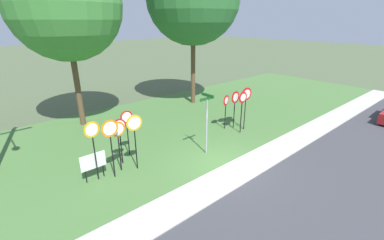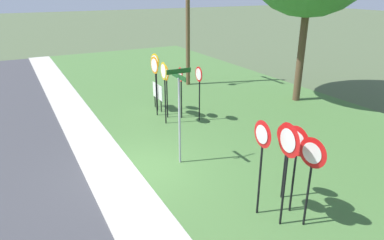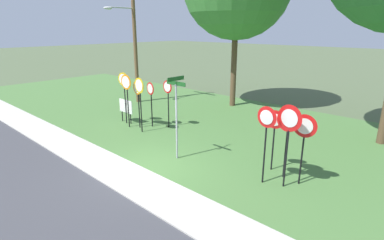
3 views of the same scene
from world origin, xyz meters
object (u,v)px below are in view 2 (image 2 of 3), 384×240
at_px(notice_board, 158,93).
at_px(yield_sign_far_left, 261,146).
at_px(stop_sign_near_right, 199,83).
at_px(stop_sign_far_left, 166,80).
at_px(yield_sign_near_right, 311,162).
at_px(street_name_post, 179,109).
at_px(stop_sign_center_tall, 155,73).
at_px(stop_sign_far_center, 164,79).
at_px(stop_sign_far_right, 156,70).
at_px(yield_sign_near_left, 286,145).
at_px(stop_sign_near_left, 181,82).
at_px(yield_sign_center, 296,149).
at_px(utility_pole, 185,5).
at_px(yield_sign_far_right, 287,150).

bearing_deg(notice_board, yield_sign_far_left, -5.52).
relative_size(stop_sign_near_right, stop_sign_far_left, 1.00).
xyz_separation_m(yield_sign_near_right, street_name_post, (-4.40, -1.24, 0.13)).
bearing_deg(street_name_post, notice_board, 165.27).
bearing_deg(stop_sign_far_left, stop_sign_center_tall, -143.05).
bearing_deg(notice_board, stop_sign_far_center, -12.99).
relative_size(stop_sign_far_center, stop_sign_far_right, 0.99).
bearing_deg(street_name_post, stop_sign_far_left, 162.09).
height_order(stop_sign_far_left, stop_sign_far_right, stop_sign_far_right).
relative_size(stop_sign_near_right, yield_sign_near_left, 1.09).
relative_size(stop_sign_near_left, yield_sign_center, 0.95).
bearing_deg(utility_pole, yield_sign_near_left, -14.65).
bearing_deg(stop_sign_far_center, stop_sign_center_tall, -177.26).
relative_size(stop_sign_far_left, yield_sign_near_left, 1.08).
distance_m(stop_sign_center_tall, notice_board, 1.42).
relative_size(stop_sign_far_right, yield_sign_center, 1.12).
height_order(stop_sign_far_left, yield_sign_far_left, yield_sign_far_left).
xyz_separation_m(stop_sign_far_center, utility_pole, (-5.20, 3.67, 2.61)).
xyz_separation_m(stop_sign_near_left, stop_sign_near_right, (0.67, 0.54, 0.08)).
bearing_deg(stop_sign_center_tall, utility_pole, 136.67).
bearing_deg(stop_sign_near_left, notice_board, -154.54).
relative_size(utility_pole, notice_board, 6.76).
height_order(yield_sign_center, notice_board, yield_sign_center).
xyz_separation_m(stop_sign_far_center, yield_sign_far_right, (7.59, -0.27, 0.10)).
bearing_deg(stop_sign_far_left, yield_sign_near_left, 5.45).
height_order(stop_sign_far_center, yield_sign_near_left, stop_sign_far_center).
distance_m(stop_sign_near_left, yield_sign_near_left, 7.00).
relative_size(stop_sign_near_right, notice_board, 1.93).
distance_m(stop_sign_far_left, street_name_post, 4.35).
xyz_separation_m(stop_sign_center_tall, utility_pole, (-4.09, 3.62, 2.59)).
height_order(stop_sign_far_left, yield_sign_center, yield_sign_center).
bearing_deg(yield_sign_far_left, stop_sign_far_right, 178.32).
height_order(yield_sign_far_right, utility_pole, utility_pole).
relative_size(stop_sign_near_right, yield_sign_far_right, 0.89).
relative_size(stop_sign_near_left, notice_board, 1.85).
bearing_deg(stop_sign_far_center, stop_sign_near_left, 113.16).
distance_m(stop_sign_near_right, stop_sign_center_tall, 2.06).
xyz_separation_m(yield_sign_near_left, yield_sign_far_right, (0.89, -0.83, 0.41)).
distance_m(stop_sign_near_left, stop_sign_far_center, 1.00).
height_order(stop_sign_near_left, yield_sign_far_right, yield_sign_far_right).
bearing_deg(stop_sign_far_left, street_name_post, -14.49).
bearing_deg(stop_sign_far_left, notice_board, -179.89).
bearing_deg(stop_sign_far_right, stop_sign_near_right, 18.36).
relative_size(stop_sign_far_right, yield_sign_near_left, 1.22).
height_order(stop_sign_center_tall, yield_sign_far_left, stop_sign_center_tall).
xyz_separation_m(stop_sign_far_left, stop_sign_center_tall, (-0.48, -0.31, 0.24)).
bearing_deg(notice_board, stop_sign_center_tall, -27.47).
relative_size(yield_sign_center, utility_pole, 0.29).
xyz_separation_m(yield_sign_far_right, street_name_post, (-4.10, -0.74, -0.16)).
bearing_deg(stop_sign_far_right, stop_sign_far_left, -7.92).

